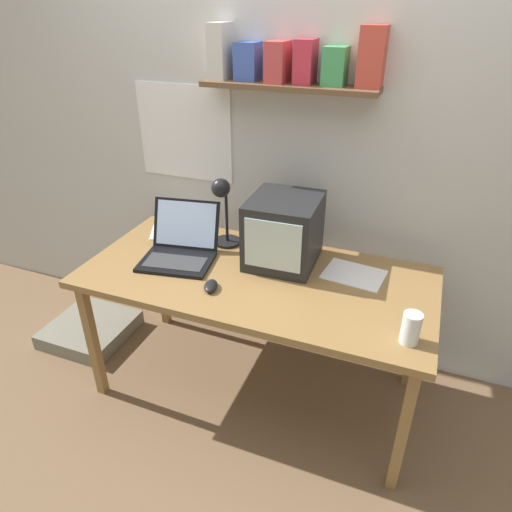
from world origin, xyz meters
The scene contains 11 objects.
ground_plane centered at (0.00, 0.00, 0.00)m, with size 12.00×12.00×0.00m, color brown.
back_wall centered at (0.00, 0.54, 1.31)m, with size 5.60×0.24×2.60m.
corner_desk centered at (0.00, 0.00, 0.68)m, with size 1.67×0.79×0.73m.
crt_monitor centered at (0.08, 0.17, 0.90)m, with size 0.34×0.38×0.33m.
laptop centered at (-0.42, 0.03, 0.80)m, with size 0.40×0.41×0.26m.
desk_lamp centered at (-0.26, 0.21, 0.98)m, with size 0.14×0.18×0.38m.
juice_glass centered at (0.72, -0.25, 0.79)m, with size 0.07×0.07×0.13m.
computer_mouse centered at (-0.14, -0.19, 0.75)m, with size 0.09×0.12×0.03m.
printed_handout centered at (0.44, 0.17, 0.74)m, with size 0.30×0.24×0.00m.
loose_paper_near_laptop centered at (-0.61, 0.26, 0.74)m, with size 0.30×0.28×0.00m.
floor_cushion centered at (-1.14, 0.03, 0.05)m, with size 0.48×0.48×0.10m.
Camera 1 is at (0.68, -1.73, 1.88)m, focal length 32.00 mm.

